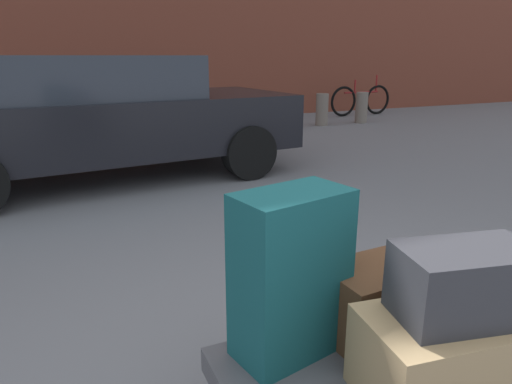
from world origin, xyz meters
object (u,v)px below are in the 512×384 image
(bollard_kerb_near, at_px, (258,113))
(bollard_kerb_mid, at_px, (322,110))
(suitcase_teal_front_left, at_px, (291,275))
(duffel_bag_charcoal_topmost_pile, at_px, (466,283))
(bollard_kerb_far, at_px, (362,108))
(duffel_bag_tan_front_right, at_px, (456,355))
(parked_car, at_px, (102,115))
(duffel_bag_brown_center, at_px, (392,296))
(bicycle_leaning, at_px, (361,100))

(bollard_kerb_near, height_order, bollard_kerb_mid, same)
(suitcase_teal_front_left, relative_size, duffel_bag_charcoal_topmost_pile, 1.47)
(bollard_kerb_near, distance_m, bollard_kerb_far, 2.48)
(duffel_bag_charcoal_topmost_pile, xyz_separation_m, bollard_kerb_far, (5.04, 7.32, -0.42))
(duffel_bag_tan_front_right, height_order, bollard_kerb_mid, bollard_kerb_mid)
(duffel_bag_tan_front_right, height_order, parked_car, parked_car)
(bollard_kerb_far, bearing_deg, duffel_bag_charcoal_topmost_pile, -124.53)
(duffel_bag_brown_center, relative_size, duffel_bag_charcoal_topmost_pile, 1.35)
(bollard_kerb_mid, bearing_deg, bicycle_leaning, 31.50)
(suitcase_teal_front_left, height_order, parked_car, parked_car)
(duffel_bag_charcoal_topmost_pile, bearing_deg, duffel_bag_brown_center, 92.90)
(duffel_bag_charcoal_topmost_pile, bearing_deg, duffel_bag_tan_front_right, 0.00)
(bollard_kerb_far, bearing_deg, bollard_kerb_near, 180.00)
(duffel_bag_tan_front_right, xyz_separation_m, duffel_bag_brown_center, (0.06, 0.38, 0.00))
(duffel_bag_brown_center, height_order, bollard_kerb_far, bollard_kerb_far)
(bicycle_leaning, relative_size, bollard_kerb_mid, 2.66)
(suitcase_teal_front_left, relative_size, bollard_kerb_far, 0.95)
(duffel_bag_charcoal_topmost_pile, distance_m, bicycle_leaning, 10.25)
(bicycle_leaning, bearing_deg, bollard_kerb_far, -125.63)
(duffel_bag_brown_center, height_order, bollard_kerb_near, bollard_kerb_near)
(duffel_bag_brown_center, relative_size, bicycle_leaning, 0.33)
(bollard_kerb_mid, bearing_deg, duffel_bag_charcoal_topmost_pile, -118.84)
(bicycle_leaning, bearing_deg, bollard_kerb_near, -161.40)
(duffel_bag_tan_front_right, distance_m, bollard_kerb_mid, 8.36)
(suitcase_teal_front_left, relative_size, duffel_bag_brown_center, 1.08)
(duffel_bag_tan_front_right, bearing_deg, bollard_kerb_far, 62.70)
(duffel_bag_charcoal_topmost_pile, xyz_separation_m, bollard_kerb_near, (2.56, 7.32, -0.42))
(duffel_bag_brown_center, xyz_separation_m, parked_car, (-0.66, 4.30, 0.27))
(duffel_bag_tan_front_right, bearing_deg, bollard_kerb_near, 77.95)
(duffel_bag_tan_front_right, relative_size, bollard_kerb_mid, 0.93)
(duffel_bag_tan_front_right, bearing_deg, duffel_bag_charcoal_topmost_pile, 0.00)
(bollard_kerb_near, distance_m, bollard_kerb_mid, 1.47)
(duffel_bag_brown_center, distance_m, duffel_bag_charcoal_topmost_pile, 0.47)
(duffel_bag_tan_front_right, bearing_deg, parked_car, 104.52)
(bicycle_leaning, distance_m, bollard_kerb_near, 3.45)
(parked_car, distance_m, bollard_kerb_near, 4.14)
(duffel_bag_tan_front_right, xyz_separation_m, parked_car, (-0.60, 4.68, 0.27))
(parked_car, bearing_deg, bollard_kerb_near, 39.93)
(duffel_bag_tan_front_right, relative_size, bollard_kerb_far, 0.93)
(duffel_bag_charcoal_topmost_pile, bearing_deg, bollard_kerb_near, 82.72)
(duffel_bag_brown_center, bearing_deg, bollard_kerb_mid, 56.88)
(suitcase_teal_front_left, bearing_deg, bollard_kerb_far, 39.75)
(parked_car, bearing_deg, duffel_bag_tan_front_right, -82.70)
(parked_car, distance_m, bollard_kerb_mid, 5.35)
(bicycle_leaning, bearing_deg, duffel_bag_tan_front_right, -124.67)
(suitcase_teal_front_left, bearing_deg, bollard_kerb_mid, 45.29)
(parked_car, relative_size, bollard_kerb_far, 6.71)
(duffel_bag_tan_front_right, distance_m, bollard_kerb_far, 8.89)
(bollard_kerb_far, bearing_deg, suitcase_teal_front_left, -128.16)
(suitcase_teal_front_left, relative_size, bicycle_leaning, 0.36)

